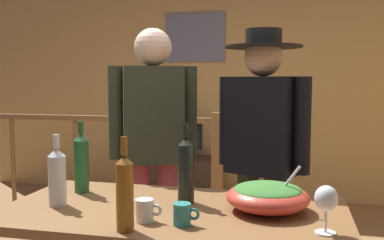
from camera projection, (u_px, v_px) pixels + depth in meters
back_wall at (234, 85)px, 5.03m from camera, size 6.25×0.10×2.59m
framed_picture at (195, 38)px, 5.03m from camera, size 0.69×0.03×0.56m
stair_railing at (123, 151)px, 4.26m from camera, size 2.96×0.10×1.05m
tv_console at (181, 179)px, 4.92m from camera, size 0.90×0.40×0.49m
flat_screen_tv at (180, 137)px, 4.84m from camera, size 0.49×0.12×0.39m
serving_table at (173, 225)px, 1.94m from camera, size 1.52×0.78×0.78m
salad_bowl at (268, 196)px, 1.89m from camera, size 0.36×0.36×0.21m
wine_glass at (326, 200)px, 1.61m from camera, size 0.09×0.09×0.18m
wine_bottle_clear at (57, 176)px, 1.97m from camera, size 0.08×0.08×0.32m
wine_bottle_green at (81, 162)px, 2.21m from camera, size 0.07×0.07×0.36m
wine_bottle_dark at (186, 169)px, 2.01m from camera, size 0.08×0.08×0.37m
wine_bottle_amber at (125, 192)px, 1.63m from camera, size 0.07×0.07×0.36m
mug_white at (145, 210)px, 1.75m from camera, size 0.11×0.07×0.09m
mug_teal at (183, 214)px, 1.71m from camera, size 0.11×0.07×0.09m
person_standing_left at (154, 140)px, 2.71m from camera, size 0.51×0.35×1.66m
person_standing_right at (262, 144)px, 2.56m from camera, size 0.54×0.44×1.64m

